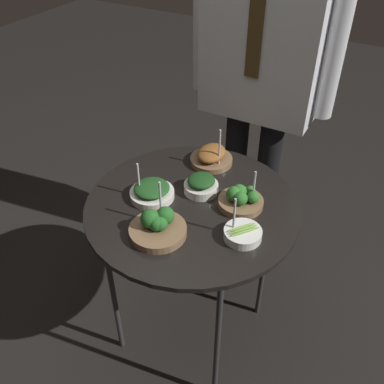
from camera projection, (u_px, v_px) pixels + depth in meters
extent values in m
plane|color=black|center=(192.00, 327.00, 1.85)|extent=(8.00, 8.00, 0.00)
cylinder|color=black|center=(192.00, 206.00, 1.43)|extent=(0.71, 0.71, 0.02)
cylinder|color=#2D2D2D|center=(217.00, 343.00, 1.41)|extent=(0.02, 0.02, 0.68)
cylinder|color=#2D2D2D|center=(113.00, 293.00, 1.58)|extent=(0.02, 0.02, 0.68)
cylinder|color=#2D2D2D|center=(265.00, 259.00, 1.71)|extent=(0.02, 0.02, 0.68)
cylinder|color=#2D2D2D|center=(173.00, 224.00, 1.87)|extent=(0.02, 0.02, 0.68)
cylinder|color=silver|center=(152.00, 194.00, 1.44)|extent=(0.15, 0.15, 0.02)
ellipsoid|color=#1E4C1E|center=(152.00, 188.00, 1.42)|extent=(0.12, 0.12, 0.03)
cylinder|color=silver|center=(139.00, 180.00, 1.41)|extent=(0.01, 0.01, 0.13)
cylinder|color=brown|center=(158.00, 231.00, 1.30)|extent=(0.18, 0.18, 0.03)
sphere|color=#236023|center=(160.00, 224.00, 1.27)|extent=(0.04, 0.04, 0.04)
sphere|color=#236023|center=(165.00, 216.00, 1.29)|extent=(0.06, 0.06, 0.06)
sphere|color=#236023|center=(150.00, 219.00, 1.28)|extent=(0.06, 0.06, 0.06)
sphere|color=#236023|center=(157.00, 224.00, 1.27)|extent=(0.05, 0.05, 0.05)
cylinder|color=silver|center=(161.00, 203.00, 1.29)|extent=(0.01, 0.01, 0.16)
cylinder|color=brown|center=(211.00, 160.00, 1.60)|extent=(0.16, 0.16, 0.02)
ellipsoid|color=brown|center=(211.00, 153.00, 1.59)|extent=(0.10, 0.13, 0.04)
cylinder|color=silver|center=(219.00, 149.00, 1.53)|extent=(0.01, 0.01, 0.16)
cylinder|color=white|center=(243.00, 234.00, 1.29)|extent=(0.12, 0.12, 0.03)
ellipsoid|color=#7AA847|center=(245.00, 232.00, 1.27)|extent=(0.07, 0.08, 0.01)
ellipsoid|color=#7AA847|center=(243.00, 229.00, 1.27)|extent=(0.07, 0.08, 0.01)
ellipsoid|color=#7AA847|center=(242.00, 227.00, 1.28)|extent=(0.07, 0.08, 0.01)
cylinder|color=silver|center=(234.00, 217.00, 1.26)|extent=(0.01, 0.01, 0.14)
cylinder|color=silver|center=(201.00, 188.00, 1.46)|extent=(0.12, 0.12, 0.03)
ellipsoid|color=#194219|center=(201.00, 180.00, 1.44)|extent=(0.09, 0.09, 0.03)
cylinder|color=brown|center=(241.00, 202.00, 1.41)|extent=(0.15, 0.15, 0.02)
sphere|color=#2D7028|center=(253.00, 197.00, 1.38)|extent=(0.04, 0.04, 0.04)
sphere|color=#2D7028|center=(250.00, 191.00, 1.41)|extent=(0.03, 0.03, 0.03)
sphere|color=#2D7028|center=(239.00, 192.00, 1.39)|extent=(0.05, 0.05, 0.05)
sphere|color=#2D7028|center=(234.00, 194.00, 1.38)|extent=(0.05, 0.05, 0.05)
sphere|color=#2D7028|center=(240.00, 198.00, 1.37)|extent=(0.05, 0.05, 0.05)
cylinder|color=silver|center=(254.00, 188.00, 1.38)|extent=(0.01, 0.01, 0.13)
cylinder|color=black|center=(234.00, 182.00, 2.02)|extent=(0.10, 0.10, 0.79)
cylinder|color=black|center=(264.00, 192.00, 1.96)|extent=(0.10, 0.10, 0.79)
cube|color=silver|center=(264.00, 38.00, 1.56)|extent=(0.44, 0.21, 0.59)
cube|color=#4C3819|center=(255.00, 27.00, 1.44)|extent=(0.05, 0.01, 0.35)
cylinder|color=silver|center=(202.00, 21.00, 1.65)|extent=(0.07, 0.07, 0.54)
cylinder|color=silver|center=(336.00, 44.00, 1.45)|extent=(0.07, 0.07, 0.54)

